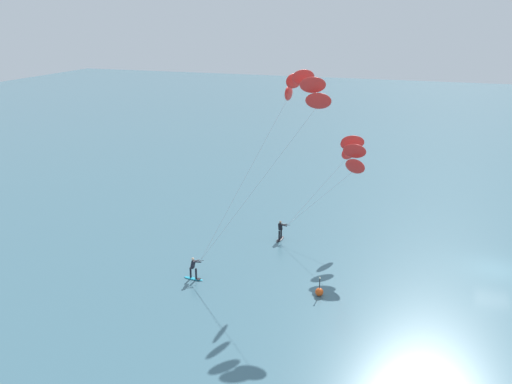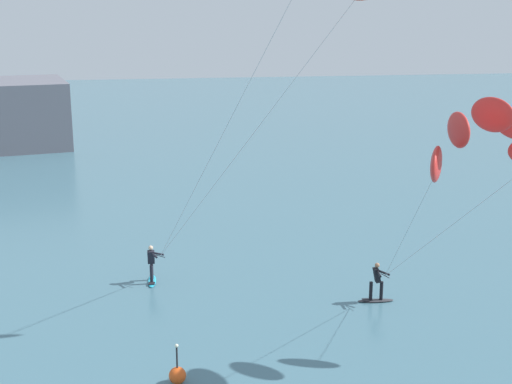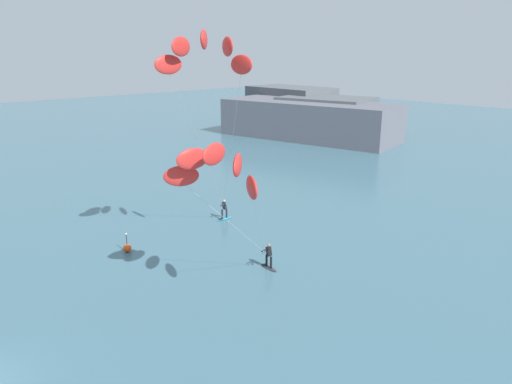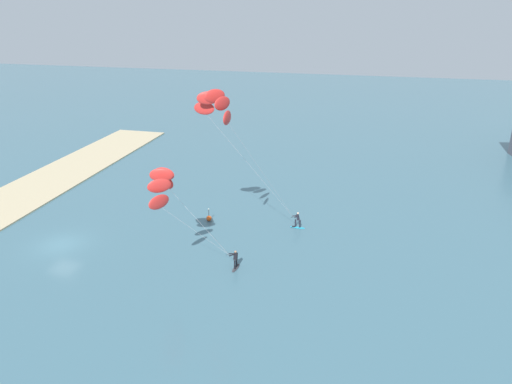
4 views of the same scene
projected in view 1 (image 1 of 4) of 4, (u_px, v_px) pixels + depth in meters
name	position (u px, v px, depth m)	size (l,w,h in m)	color
ground_plane	(497.00, 270.00, 41.63)	(240.00, 240.00, 0.00)	#426B7A
kitesurfer_nearshore	(349.00, 154.00, 44.55)	(5.54, 7.12, 8.98)	#333338
kitesurfer_mid_water	(299.00, 95.00, 39.66)	(8.72, 9.32, 14.42)	#23ADD1
marker_buoy	(319.00, 292.00, 37.73)	(0.56, 0.56, 1.38)	#EA5119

